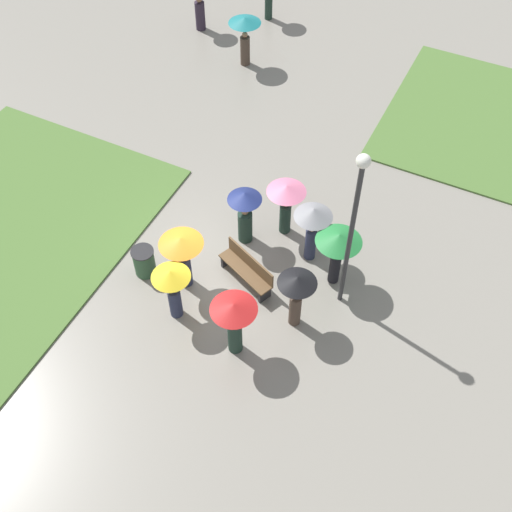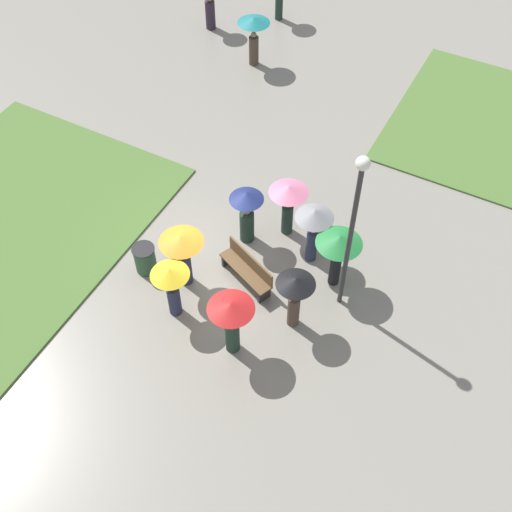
{
  "view_description": "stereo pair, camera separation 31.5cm",
  "coord_description": "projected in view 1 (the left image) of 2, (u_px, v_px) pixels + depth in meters",
  "views": [
    {
      "loc": [
        5.93,
        -9.11,
        13.56
      ],
      "look_at": [
        1.43,
        -0.0,
        1.12
      ],
      "focal_mm": 45.0,
      "sensor_mm": 36.0,
      "label": 1
    },
    {
      "loc": [
        6.21,
        -8.97,
        13.56
      ],
      "look_at": [
        1.43,
        -0.0,
        1.12
      ],
      "focal_mm": 45.0,
      "sensor_mm": 36.0,
      "label": 2
    }
  ],
  "objects": [
    {
      "name": "trash_bin",
      "position": [
        144.0,
        262.0,
        16.84
      ],
      "size": [
        0.61,
        0.61,
        0.85
      ],
      "color": "#335638",
      "rests_on": "ground_plane"
    },
    {
      "name": "crowd_person_pink",
      "position": [
        286.0,
        198.0,
        17.11
      ],
      "size": [
        1.07,
        1.07,
        1.74
      ],
      "rotation": [
        0.0,
        0.0,
        2.65
      ],
      "color": "#1E3328",
      "rests_on": "ground_plane"
    },
    {
      "name": "park_bench",
      "position": [
        247.0,
        269.0,
        16.64
      ],
      "size": [
        1.76,
        1.07,
        0.9
      ],
      "rotation": [
        0.0,
        0.0,
        -0.4
      ],
      "color": "brown",
      "rests_on": "ground_plane"
    },
    {
      "name": "lone_walker_near_lawn",
      "position": [
        245.0,
        31.0,
        22.18
      ],
      "size": [
        1.14,
        1.14,
        1.81
      ],
      "rotation": [
        0.0,
        0.0,
        5.84
      ],
      "color": "#47382D",
      "rests_on": "ground_plane"
    },
    {
      "name": "ground_plane",
      "position": [
        209.0,
        264.0,
        17.33
      ],
      "size": [
        90.0,
        90.0,
        0.0
      ],
      "primitive_type": "plane",
      "color": "gray"
    },
    {
      "name": "crowd_person_green",
      "position": [
        338.0,
        244.0,
        15.87
      ],
      "size": [
        1.18,
        1.18,
        1.81
      ],
      "rotation": [
        0.0,
        0.0,
        5.52
      ],
      "color": "black",
      "rests_on": "ground_plane"
    },
    {
      "name": "lawn_patch_far",
      "position": [
        509.0,
        129.0,
        20.84
      ],
      "size": [
        7.81,
        6.76,
        0.06
      ],
      "color": "#4C7033",
      "rests_on": "ground_plane"
    },
    {
      "name": "lamp_post",
      "position": [
        354.0,
        217.0,
        14.19
      ],
      "size": [
        0.32,
        0.32,
        4.93
      ],
      "color": "#2D2D30",
      "rests_on": "ground_plane"
    },
    {
      "name": "crowd_person_grey",
      "position": [
        313.0,
        221.0,
        16.41
      ],
      "size": [
        1.01,
        1.01,
        1.87
      ],
      "rotation": [
        0.0,
        0.0,
        2.01
      ],
      "color": "#282D47",
      "rests_on": "ground_plane"
    },
    {
      "name": "crowd_person_navy",
      "position": [
        245.0,
        210.0,
        17.01
      ],
      "size": [
        0.92,
        0.92,
        1.8
      ],
      "rotation": [
        0.0,
        0.0,
        1.18
      ],
      "color": "#1E3328",
      "rests_on": "ground_plane"
    },
    {
      "name": "crowd_person_orange",
      "position": [
        182.0,
        251.0,
        15.94
      ],
      "size": [
        1.13,
        1.13,
        1.78
      ],
      "rotation": [
        0.0,
        0.0,
        4.51
      ],
      "color": "#282D47",
      "rests_on": "ground_plane"
    },
    {
      "name": "crowd_person_red",
      "position": [
        234.0,
        318.0,
        14.66
      ],
      "size": [
        1.1,
        1.1,
        1.85
      ],
      "rotation": [
        0.0,
        0.0,
        3.25
      ],
      "color": "#1E3328",
      "rests_on": "ground_plane"
    },
    {
      "name": "crowd_person_yellow",
      "position": [
        172.0,
        284.0,
        15.36
      ],
      "size": [
        0.96,
        0.96,
        1.75
      ],
      "rotation": [
        0.0,
        0.0,
        3.57
      ],
      "color": "#282D47",
      "rests_on": "ground_plane"
    },
    {
      "name": "crowd_person_black",
      "position": [
        297.0,
        290.0,
        15.14
      ],
      "size": [
        0.95,
        0.95,
        1.83
      ],
      "rotation": [
        0.0,
        0.0,
        5.93
      ],
      "color": "#47382D",
      "rests_on": "ground_plane"
    }
  ]
}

